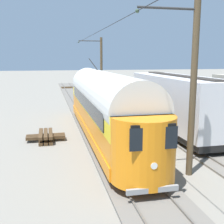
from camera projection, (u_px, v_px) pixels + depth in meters
name	position (u px, v px, depth m)	size (l,w,h in m)	color
ground_plane	(165.00, 126.00, 21.93)	(220.00, 220.00, 0.00)	gray
track_streetcar_siding	(222.00, 121.00, 23.34)	(2.80, 80.00, 0.18)	#666059
track_adjacent_siding	(163.00, 124.00, 22.22)	(2.80, 80.00, 0.18)	#666059
track_third_siding	(98.00, 128.00, 21.11)	(2.80, 80.00, 0.18)	#666059
vintage_streetcar	(104.00, 103.00, 18.35)	(2.65, 18.11, 4.97)	orange
boxcar_adjacent	(177.00, 102.00, 19.68)	(2.96, 11.10, 3.85)	silver
catenary_pole_foreground	(101.00, 70.00, 32.48)	(2.75, 0.28, 7.45)	#4C3D28
catenary_pole_mid_near	(192.00, 88.00, 12.04)	(2.75, 0.28, 7.45)	#4C3D28
switch_stand	(202.00, 103.00, 29.09)	(0.50, 0.30, 1.24)	black
spare_tie_stack	(46.00, 136.00, 17.98)	(2.40, 2.40, 0.54)	#47331E
track_end_bumper	(134.00, 105.00, 29.67)	(1.80, 0.60, 0.80)	#B2A519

